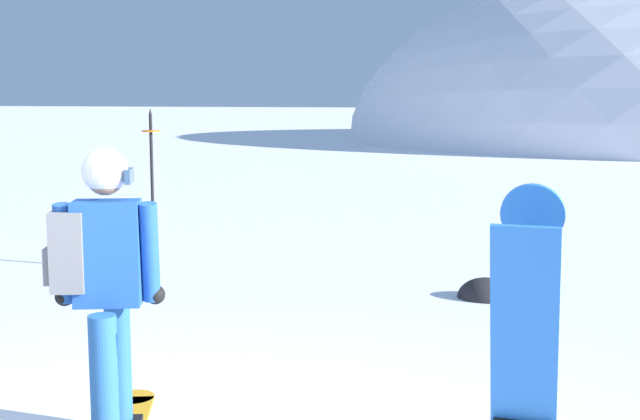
% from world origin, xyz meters
% --- Properties ---
extents(snowboarder_main, '(0.89, 1.72, 1.71)m').
position_xyz_m(snowboarder_main, '(-0.44, 0.66, 0.92)').
color(snowboarder_main, orange).
rests_on(snowboarder_main, ground).
extents(spare_snowboard, '(0.28, 0.42, 1.62)m').
position_xyz_m(spare_snowboard, '(1.88, 0.32, 0.82)').
color(spare_snowboard, blue).
rests_on(spare_snowboard, ground).
extents(piste_marker_near, '(0.20, 0.20, 1.87)m').
position_xyz_m(piste_marker_near, '(-2.63, 5.09, 1.07)').
color(piste_marker_near, black).
rests_on(piste_marker_near, ground).
extents(rock_dark, '(0.58, 0.49, 0.41)m').
position_xyz_m(rock_dark, '(1.14, 5.00, 0.00)').
color(rock_dark, '#282628').
rests_on(rock_dark, ground).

